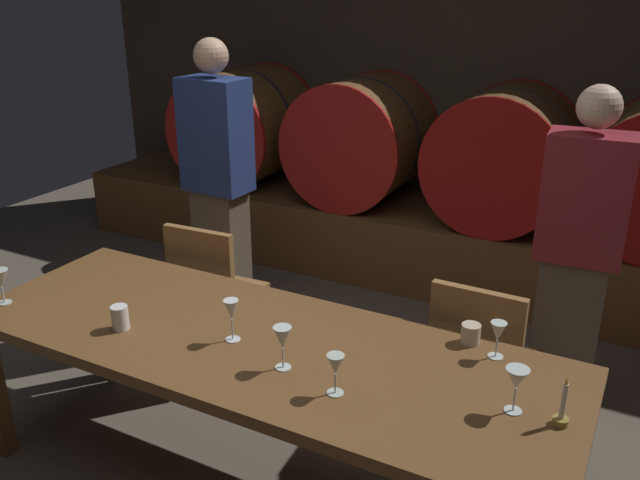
# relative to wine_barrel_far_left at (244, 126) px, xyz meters

# --- Properties ---
(ground_plane) EXTENTS (8.15, 8.15, 0.00)m
(ground_plane) POSITION_rel_wine_barrel_far_left_xyz_m (1.54, -2.39, -0.96)
(ground_plane) COLOR brown
(back_wall) EXTENTS (6.27, 0.24, 2.42)m
(back_wall) POSITION_rel_wine_barrel_far_left_xyz_m (1.54, 0.55, 0.25)
(back_wall) COLOR #473A2D
(back_wall) RESTS_ON ground
(barrel_shelf) EXTENTS (5.64, 0.90, 0.51)m
(barrel_shelf) POSITION_rel_wine_barrel_far_left_xyz_m (1.54, -0.00, -0.70)
(barrel_shelf) COLOR brown
(barrel_shelf) RESTS_ON ground
(wine_barrel_far_left) EXTENTS (0.91, 0.84, 0.91)m
(wine_barrel_far_left) POSITION_rel_wine_barrel_far_left_xyz_m (0.00, 0.00, 0.00)
(wine_barrel_far_left) COLOR brown
(wine_barrel_far_left) RESTS_ON barrel_shelf
(wine_barrel_center_left) EXTENTS (0.91, 0.84, 0.91)m
(wine_barrel_center_left) POSITION_rel_wine_barrel_far_left_xyz_m (1.03, 0.00, 0.00)
(wine_barrel_center_left) COLOR brown
(wine_barrel_center_left) RESTS_ON barrel_shelf
(wine_barrel_center_right) EXTENTS (0.91, 0.84, 0.91)m
(wine_barrel_center_right) POSITION_rel_wine_barrel_far_left_xyz_m (2.07, 0.00, 0.00)
(wine_barrel_center_right) COLOR brown
(wine_barrel_center_right) RESTS_ON barrel_shelf
(dining_table) EXTENTS (2.52, 0.87, 0.73)m
(dining_table) POSITION_rel_wine_barrel_far_left_xyz_m (1.71, -2.46, -0.30)
(dining_table) COLOR brown
(dining_table) RESTS_ON ground
(chair_left) EXTENTS (0.42, 0.42, 0.88)m
(chair_left) POSITION_rel_wine_barrel_far_left_xyz_m (0.98, -1.79, -0.47)
(chair_left) COLOR olive
(chair_left) RESTS_ON ground
(chair_right) EXTENTS (0.41, 0.41, 0.88)m
(chair_right) POSITION_rel_wine_barrel_far_left_xyz_m (2.44, -1.81, -0.47)
(chair_right) COLOR olive
(chair_right) RESTS_ON ground
(guest_left) EXTENTS (0.39, 0.26, 1.76)m
(guest_left) POSITION_rel_wine_barrel_far_left_xyz_m (0.69, -1.31, -0.06)
(guest_left) COLOR brown
(guest_left) RESTS_ON ground
(guest_right) EXTENTS (0.39, 0.26, 1.65)m
(guest_right) POSITION_rel_wine_barrel_far_left_xyz_m (2.73, -1.29, -0.12)
(guest_right) COLOR brown
(guest_right) RESTS_ON ground
(candle_center) EXTENTS (0.05, 0.05, 0.18)m
(candle_center) POSITION_rel_wine_barrel_far_left_xyz_m (2.87, -2.46, -0.19)
(candle_center) COLOR olive
(candle_center) RESTS_ON dining_table
(wine_glass_far_left) EXTENTS (0.08, 0.08, 0.16)m
(wine_glass_far_left) POSITION_rel_wine_barrel_far_left_xyz_m (0.54, -2.71, -0.12)
(wine_glass_far_left) COLOR silver
(wine_glass_far_left) RESTS_ON dining_table
(wine_glass_left) EXTENTS (0.06, 0.06, 0.18)m
(wine_glass_left) POSITION_rel_wine_barrel_far_left_xyz_m (1.62, -2.51, -0.11)
(wine_glass_left) COLOR white
(wine_glass_left) RESTS_ON dining_table
(wine_glass_center_left) EXTENTS (0.07, 0.07, 0.17)m
(wine_glass_center_left) POSITION_rel_wine_barrel_far_left_xyz_m (1.90, -2.59, -0.11)
(wine_glass_center_left) COLOR silver
(wine_glass_center_left) RESTS_ON dining_table
(wine_glass_center_right) EXTENTS (0.06, 0.06, 0.15)m
(wine_glass_center_right) POSITION_rel_wine_barrel_far_left_xyz_m (2.15, -2.64, -0.12)
(wine_glass_center_right) COLOR silver
(wine_glass_center_right) RESTS_ON dining_table
(wine_glass_right) EXTENTS (0.06, 0.06, 0.15)m
(wine_glass_right) POSITION_rel_wine_barrel_far_left_xyz_m (2.58, -2.15, -0.13)
(wine_glass_right) COLOR silver
(wine_glass_right) RESTS_ON dining_table
(wine_glass_far_right) EXTENTS (0.08, 0.08, 0.16)m
(wine_glass_far_right) POSITION_rel_wine_barrel_far_left_xyz_m (2.71, -2.46, -0.11)
(wine_glass_far_right) COLOR silver
(wine_glass_far_right) RESTS_ON dining_table
(cup_left) EXTENTS (0.07, 0.07, 0.10)m
(cup_left) POSITION_rel_wine_barrel_far_left_xyz_m (1.16, -2.65, -0.18)
(cup_left) COLOR white
(cup_left) RESTS_ON dining_table
(cup_right) EXTENTS (0.08, 0.08, 0.08)m
(cup_right) POSITION_rel_wine_barrel_far_left_xyz_m (2.46, -2.09, -0.19)
(cup_right) COLOR beige
(cup_right) RESTS_ON dining_table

